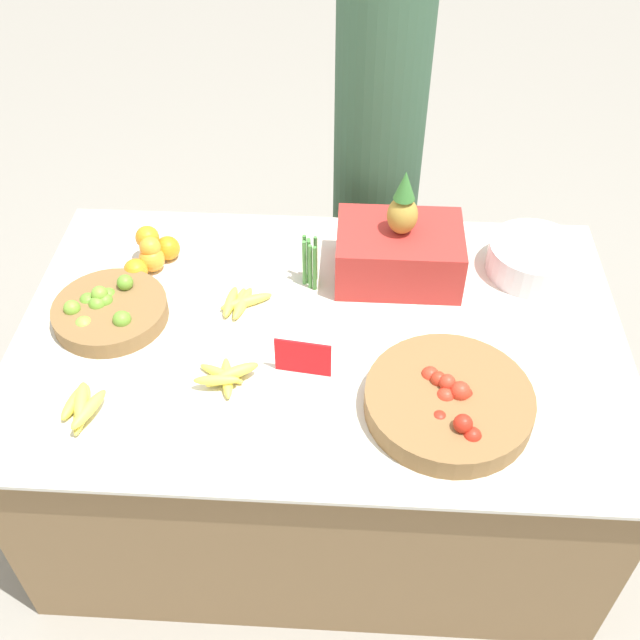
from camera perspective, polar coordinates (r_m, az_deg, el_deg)
ground_plane at (r=2.68m, az=-0.00°, el=-12.07°), size 12.00×12.00×0.00m
market_table at (r=2.38m, az=-0.00°, el=-7.17°), size 1.72×1.11×0.72m
lime_bowl at (r=2.22m, az=-15.82°, el=0.69°), size 0.33×0.33×0.09m
tomato_basket at (r=1.93m, az=9.80°, el=-6.17°), size 0.43×0.43×0.11m
orange_pile at (r=2.36m, az=-12.73°, el=5.01°), size 0.15×0.19×0.12m
metal_bowl at (r=2.38m, az=15.96°, el=4.54°), size 0.28×0.28×0.10m
price_sign at (r=1.97m, az=-1.31°, el=-2.89°), size 0.15×0.03×0.11m
produce_crate at (r=2.26m, az=6.05°, el=5.30°), size 0.37×0.27×0.37m
veg_bundle at (r=2.22m, az=-0.80°, el=4.41°), size 0.05×0.06×0.16m
banana_bunch_front_right at (r=1.99m, az=-7.13°, el=-4.25°), size 0.17×0.15×0.06m
banana_bunch_middle_right at (r=1.99m, az=-17.70°, el=-6.28°), size 0.12×0.18×0.06m
banana_bunch_front_left at (r=2.20m, az=-6.09°, el=1.35°), size 0.16×0.14×0.03m
vendor_person at (r=2.76m, az=4.44°, el=12.48°), size 0.32×0.32×1.69m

